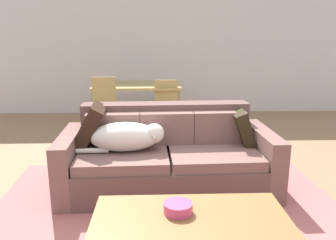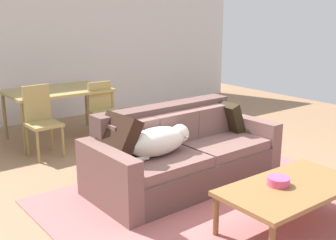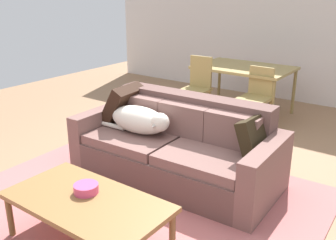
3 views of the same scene
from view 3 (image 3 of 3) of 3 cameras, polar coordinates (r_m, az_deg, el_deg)
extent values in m
plane|color=#956F4F|center=(3.90, -0.73, -10.56)|extent=(10.00, 10.00, 0.00)
cube|color=silver|center=(7.03, 19.77, 13.37)|extent=(8.00, 0.12, 2.70)
cube|color=#B76462|center=(3.55, -7.61, -13.87)|extent=(3.32, 3.35, 0.01)
cube|color=brown|center=(4.07, 0.98, -6.48)|extent=(1.83, 1.02, 0.34)
cube|color=brown|center=(4.22, -4.11, -2.26)|extent=(0.90, 0.95, 0.11)
cube|color=brown|center=(3.77, 6.74, -5.07)|extent=(0.90, 0.95, 0.11)
cube|color=brown|center=(4.18, 3.74, 1.15)|extent=(1.81, 0.30, 0.40)
cube|color=brown|center=(4.34, -3.91, 1.40)|extent=(0.56, 0.18, 0.33)
cube|color=brown|center=(4.03, 2.35, 0.04)|extent=(0.56, 0.18, 0.33)
cube|color=brown|center=(3.79, 9.51, -1.53)|extent=(0.56, 0.18, 0.33)
cube|color=brown|center=(4.59, -9.33, -1.86)|extent=(0.20, 0.96, 0.61)
cube|color=brown|center=(3.62, 14.23, -8.16)|extent=(0.20, 0.96, 0.61)
ellipsoid|color=silver|center=(4.11, -4.35, 0.05)|extent=(0.70, 0.35, 0.29)
sphere|color=silver|center=(3.92, -1.20, -0.35)|extent=(0.20, 0.20, 0.20)
cone|color=#AFA599|center=(3.86, -1.96, -0.85)|extent=(0.09, 0.11, 0.09)
cylinder|color=silver|center=(4.30, -8.08, -0.86)|extent=(0.31, 0.06, 0.05)
cube|color=black|center=(4.44, -6.78, 2.31)|extent=(0.38, 0.49, 0.47)
cube|color=black|center=(3.66, 12.60, -2.51)|extent=(0.25, 0.38, 0.39)
cube|color=olive|center=(3.05, -11.97, -11.75)|extent=(1.29, 0.69, 0.04)
cylinder|color=brown|center=(3.44, -22.33, -13.04)|extent=(0.05, 0.05, 0.37)
cylinder|color=brown|center=(3.72, -14.65, -9.60)|extent=(0.05, 0.05, 0.37)
cylinder|color=brown|center=(3.01, 0.65, -16.44)|extent=(0.05, 0.05, 0.37)
cylinder|color=#EA4C7F|center=(3.12, -12.02, -9.87)|extent=(0.19, 0.19, 0.07)
cube|color=#A48C4F|center=(6.15, 11.21, 7.58)|extent=(1.43, 0.98, 0.04)
cylinder|color=olive|center=(6.17, 3.62, 4.36)|extent=(0.05, 0.05, 0.71)
cylinder|color=olive|center=(5.59, 15.17, 2.15)|extent=(0.05, 0.05, 0.71)
cylinder|color=olive|center=(6.90, 7.59, 5.84)|extent=(0.05, 0.05, 0.71)
cylinder|color=olive|center=(6.39, 18.10, 3.98)|extent=(0.05, 0.05, 0.71)
cube|color=#A48C4F|center=(5.86, 3.99, 4.39)|extent=(0.42, 0.42, 0.04)
cube|color=#A48C4F|center=(5.96, 4.89, 7.14)|extent=(0.36, 0.06, 0.47)
cylinder|color=olive|center=(5.87, 1.67, 2.11)|extent=(0.04, 0.04, 0.42)
cylinder|color=olive|center=(5.71, 4.59, 1.56)|extent=(0.04, 0.04, 0.42)
cylinder|color=olive|center=(6.15, 3.33, 2.89)|extent=(0.04, 0.04, 0.42)
cylinder|color=olive|center=(5.99, 6.15, 2.38)|extent=(0.04, 0.04, 0.42)
cube|color=#A48C4F|center=(5.49, 12.64, 3.06)|extent=(0.41, 0.41, 0.04)
cube|color=#A48C4F|center=(5.59, 13.61, 5.63)|extent=(0.36, 0.05, 0.40)
cylinder|color=olive|center=(5.48, 10.09, 0.64)|extent=(0.04, 0.04, 0.43)
cylinder|color=olive|center=(5.34, 13.30, -0.08)|extent=(0.04, 0.04, 0.43)
cylinder|color=olive|center=(5.77, 11.70, 1.48)|extent=(0.04, 0.04, 0.43)
cylinder|color=olive|center=(5.64, 14.77, 0.82)|extent=(0.04, 0.04, 0.43)
camera|label=1|loc=(2.28, -60.12, 0.01)|focal=36.76mm
camera|label=2|loc=(4.83, -58.27, 9.23)|focal=43.93mm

